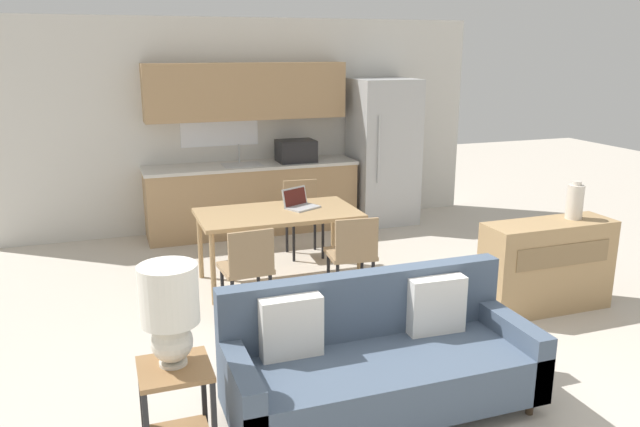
{
  "coord_description": "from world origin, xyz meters",
  "views": [
    {
      "loc": [
        -1.79,
        -3.39,
        2.34
      ],
      "look_at": [
        -0.06,
        1.5,
        0.95
      ],
      "focal_mm": 35.0,
      "sensor_mm": 36.0,
      "label": 1
    }
  ],
  "objects_px": {
    "dining_table": "(278,218)",
    "dining_chair_far_right": "(303,213)",
    "side_table": "(176,398)",
    "dining_chair_near_left": "(247,266)",
    "dining_chair_near_right": "(352,252)",
    "vase": "(575,201)",
    "table_lamp": "(170,308)",
    "credenza": "(546,266)",
    "laptop": "(299,203)",
    "couch": "(378,361)",
    "refrigerator": "(383,152)"
  },
  "relations": [
    {
      "from": "refrigerator",
      "to": "dining_chair_near_right",
      "type": "xyz_separation_m",
      "value": [
        -1.48,
        -2.52,
        -0.47
      ]
    },
    {
      "from": "refrigerator",
      "to": "dining_table",
      "type": "relative_size",
      "value": 1.22
    },
    {
      "from": "dining_chair_near_left",
      "to": "couch",
      "type": "bearing_deg",
      "value": 102.33
    },
    {
      "from": "vase",
      "to": "table_lamp",
      "type": "bearing_deg",
      "value": -163.79
    },
    {
      "from": "table_lamp",
      "to": "dining_chair_far_right",
      "type": "bearing_deg",
      "value": 60.74
    },
    {
      "from": "dining_table",
      "to": "dining_chair_far_right",
      "type": "relative_size",
      "value": 1.87
    },
    {
      "from": "couch",
      "to": "table_lamp",
      "type": "xyz_separation_m",
      "value": [
        -1.31,
        -0.07,
        0.6
      ]
    },
    {
      "from": "table_lamp",
      "to": "laptop",
      "type": "xyz_separation_m",
      "value": [
        1.59,
        2.61,
        -0.15
      ]
    },
    {
      "from": "side_table",
      "to": "laptop",
      "type": "height_order",
      "value": "laptop"
    },
    {
      "from": "vase",
      "to": "dining_chair_near_right",
      "type": "relative_size",
      "value": 0.41
    },
    {
      "from": "table_lamp",
      "to": "credenza",
      "type": "relative_size",
      "value": 0.49
    },
    {
      "from": "dining_chair_near_left",
      "to": "dining_chair_near_right",
      "type": "relative_size",
      "value": 1.0
    },
    {
      "from": "dining_chair_near_left",
      "to": "dining_chair_near_right",
      "type": "bearing_deg",
      "value": 178.71
    },
    {
      "from": "couch",
      "to": "dining_chair_near_left",
      "type": "bearing_deg",
      "value": 106.36
    },
    {
      "from": "refrigerator",
      "to": "side_table",
      "type": "xyz_separation_m",
      "value": [
        -3.31,
        -4.33,
        -0.58
      ]
    },
    {
      "from": "dining_table",
      "to": "dining_chair_near_right",
      "type": "distance_m",
      "value": 0.92
    },
    {
      "from": "dining_table",
      "to": "side_table",
      "type": "distance_m",
      "value": 2.9
    },
    {
      "from": "dining_table",
      "to": "vase",
      "type": "relative_size",
      "value": 4.59
    },
    {
      "from": "credenza",
      "to": "vase",
      "type": "height_order",
      "value": "vase"
    },
    {
      "from": "credenza",
      "to": "dining_chair_near_right",
      "type": "height_order",
      "value": "dining_chair_near_right"
    },
    {
      "from": "laptop",
      "to": "table_lamp",
      "type": "bearing_deg",
      "value": -147.68
    },
    {
      "from": "side_table",
      "to": "dining_chair_near_right",
      "type": "xyz_separation_m",
      "value": [
        1.83,
        1.81,
        0.1
      ]
    },
    {
      "from": "side_table",
      "to": "credenza",
      "type": "relative_size",
      "value": 0.49
    },
    {
      "from": "side_table",
      "to": "dining_chair_far_right",
      "type": "relative_size",
      "value": 0.69
    },
    {
      "from": "credenza",
      "to": "dining_chair_far_right",
      "type": "xyz_separation_m",
      "value": [
        -1.6,
        2.24,
        0.08
      ]
    },
    {
      "from": "credenza",
      "to": "dining_chair_far_right",
      "type": "relative_size",
      "value": 1.43
    },
    {
      "from": "dining_chair_near_right",
      "to": "refrigerator",
      "type": "bearing_deg",
      "value": -114.41
    },
    {
      "from": "dining_table",
      "to": "dining_chair_far_right",
      "type": "bearing_deg",
      "value": 56.31
    },
    {
      "from": "dining_table",
      "to": "laptop",
      "type": "relative_size",
      "value": 3.98
    },
    {
      "from": "side_table",
      "to": "table_lamp",
      "type": "distance_m",
      "value": 0.55
    },
    {
      "from": "table_lamp",
      "to": "vase",
      "type": "distance_m",
      "value": 3.87
    },
    {
      "from": "refrigerator",
      "to": "side_table",
      "type": "relative_size",
      "value": 3.27
    },
    {
      "from": "vase",
      "to": "dining_chair_far_right",
      "type": "relative_size",
      "value": 0.41
    },
    {
      "from": "dining_table",
      "to": "dining_chair_near_right",
      "type": "bearing_deg",
      "value": -56.21
    },
    {
      "from": "dining_chair_near_left",
      "to": "dining_chair_far_right",
      "type": "bearing_deg",
      "value": -127.0
    },
    {
      "from": "credenza",
      "to": "dining_chair_near_right",
      "type": "bearing_deg",
      "value": 155.76
    },
    {
      "from": "dining_chair_near_left",
      "to": "laptop",
      "type": "bearing_deg",
      "value": -134.58
    },
    {
      "from": "couch",
      "to": "credenza",
      "type": "distance_m",
      "value": 2.34
    },
    {
      "from": "refrigerator",
      "to": "table_lamp",
      "type": "xyz_separation_m",
      "value": [
        -3.31,
        -4.3,
        -0.03
      ]
    },
    {
      "from": "dining_chair_far_right",
      "to": "dining_table",
      "type": "bearing_deg",
      "value": -120.22
    },
    {
      "from": "credenza",
      "to": "laptop",
      "type": "height_order",
      "value": "laptop"
    },
    {
      "from": "refrigerator",
      "to": "dining_chair_near_left",
      "type": "bearing_deg",
      "value": -134.03
    },
    {
      "from": "table_lamp",
      "to": "dining_chair_near_left",
      "type": "distance_m",
      "value": 1.96
    },
    {
      "from": "refrigerator",
      "to": "couch",
      "type": "height_order",
      "value": "refrigerator"
    },
    {
      "from": "vase",
      "to": "dining_chair_near_right",
      "type": "distance_m",
      "value": 2.06
    },
    {
      "from": "dining_chair_near_left",
      "to": "dining_chair_near_right",
      "type": "xyz_separation_m",
      "value": [
        1.01,
        0.05,
        0.0
      ]
    },
    {
      "from": "dining_chair_far_right",
      "to": "couch",
      "type": "bearing_deg",
      "value": -95.88
    },
    {
      "from": "dining_chair_far_right",
      "to": "dining_chair_near_right",
      "type": "relative_size",
      "value": 1.0
    },
    {
      "from": "refrigerator",
      "to": "side_table",
      "type": "height_order",
      "value": "refrigerator"
    },
    {
      "from": "table_lamp",
      "to": "credenza",
      "type": "height_order",
      "value": "table_lamp"
    }
  ]
}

